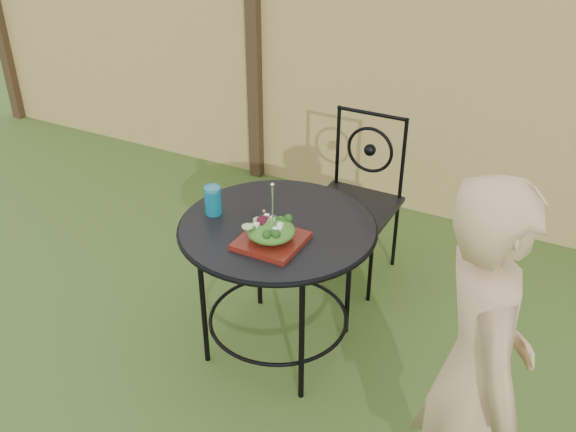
% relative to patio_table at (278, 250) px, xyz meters
% --- Properties ---
extents(ground, '(60.00, 60.00, 0.00)m').
position_rel_patio_table_xyz_m(ground, '(0.21, -0.50, -0.59)').
color(ground, '#274C18').
rests_on(ground, ground).
extents(fence, '(8.00, 0.12, 1.90)m').
position_rel_patio_table_xyz_m(fence, '(0.21, 1.70, 0.36)').
color(fence, '#D2B867').
rests_on(fence, ground).
extents(patio_table, '(0.92, 0.92, 0.72)m').
position_rel_patio_table_xyz_m(patio_table, '(0.00, 0.00, 0.00)').
color(patio_table, black).
rests_on(patio_table, ground).
extents(patio_chair, '(0.46, 0.46, 0.95)m').
position_rel_patio_table_xyz_m(patio_chair, '(0.06, 0.82, -0.08)').
color(patio_chair, black).
rests_on(patio_chair, ground).
extents(diner, '(0.55, 0.63, 1.45)m').
position_rel_patio_table_xyz_m(diner, '(1.04, -0.54, 0.14)').
color(diner, tan).
rests_on(diner, ground).
extents(salad_plate, '(0.27, 0.27, 0.02)m').
position_rel_patio_table_xyz_m(salad_plate, '(0.05, -0.15, 0.15)').
color(salad_plate, '#51140B').
rests_on(salad_plate, patio_table).
extents(salad, '(0.21, 0.21, 0.08)m').
position_rel_patio_table_xyz_m(salad, '(0.05, -0.15, 0.20)').
color(salad, '#235614').
rests_on(salad, salad_plate).
extents(fork, '(0.01, 0.01, 0.18)m').
position_rel_patio_table_xyz_m(fork, '(0.06, -0.15, 0.33)').
color(fork, silver).
rests_on(fork, salad).
extents(drinking_glass, '(0.08, 0.08, 0.14)m').
position_rel_patio_table_xyz_m(drinking_glass, '(-0.31, -0.05, 0.21)').
color(drinking_glass, '#0B6C86').
rests_on(drinking_glass, patio_table).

